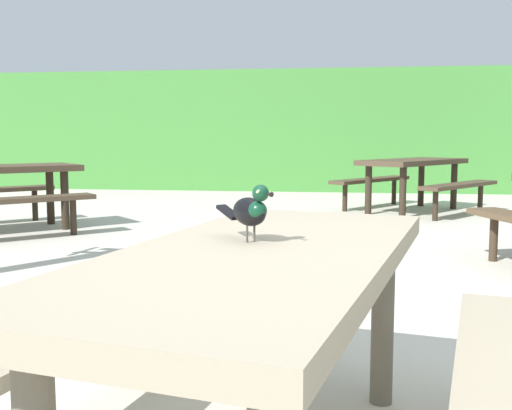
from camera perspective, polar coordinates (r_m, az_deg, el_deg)
The scene contains 4 objects.
hedge_wall at distance 12.77m, azimuth 7.69°, elevation 6.75°, with size 28.00×2.06×2.32m, color #428438.
picnic_table_foreground at distance 1.90m, azimuth 0.49°, elevation -9.38°, with size 1.99×2.02×0.74m.
bird_grackle at distance 1.93m, azimuth -0.44°, elevation -0.44°, with size 0.22×0.22×0.18m.
picnic_table_mid_right at distance 8.99m, azimuth 14.26°, elevation 2.93°, with size 2.37×2.37×0.74m.
Camera 1 is at (0.09, -1.84, 1.07)m, focal length 43.48 mm.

